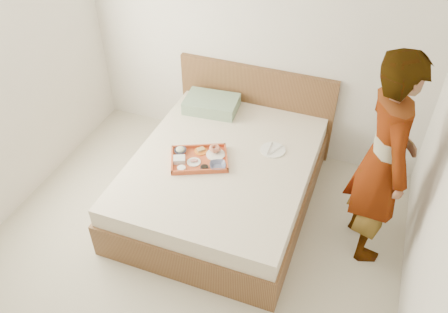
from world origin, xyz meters
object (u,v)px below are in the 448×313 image
Objects in this scene: bed at (223,180)px; tray at (199,159)px; person at (383,161)px; dinner_plate at (273,150)px.

tray is at bearing -151.86° from bed.
person is at bearing -22.28° from tray.
person is at bearing -1.50° from bed.
bed is 4.01× the size of tray.
tray is 0.27× the size of person.
dinner_plate is at bearing 35.02° from bed.
tray is at bearing -147.09° from dinner_plate.
tray is 0.69m from dinner_plate.
bed is 1.07× the size of person.
person reaches higher than bed.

